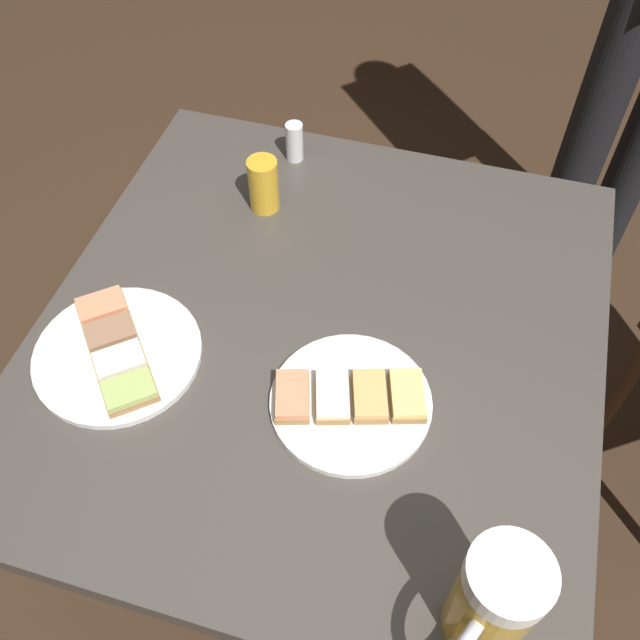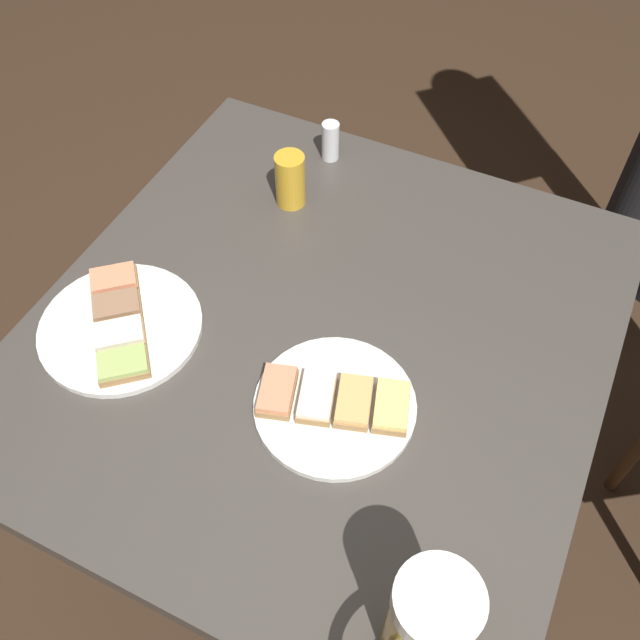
{
  "view_description": "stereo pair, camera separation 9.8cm",
  "coord_description": "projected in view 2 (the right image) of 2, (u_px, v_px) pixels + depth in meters",
  "views": [
    {
      "loc": [
        -0.57,
        -0.17,
        1.56
      ],
      "look_at": [
        0.0,
        0.0,
        0.78
      ],
      "focal_mm": 39.48,
      "sensor_mm": 36.0,
      "label": 1
    },
    {
      "loc": [
        -0.54,
        -0.26,
        1.56
      ],
      "look_at": [
        0.0,
        0.0,
        0.78
      ],
      "focal_mm": 39.48,
      "sensor_mm": 36.0,
      "label": 2
    }
  ],
  "objects": [
    {
      "name": "cafe_table",
      "position": [
        320.0,
        386.0,
        1.11
      ],
      "size": [
        0.83,
        0.79,
        0.76
      ],
      "color": "black",
      "rests_on": "ground_plane"
    },
    {
      "name": "salt_shaker",
      "position": [
        330.0,
        141.0,
        1.19
      ],
      "size": [
        0.03,
        0.03,
        0.07
      ],
      "primitive_type": "cylinder",
      "color": "silver",
      "rests_on": "cafe_table"
    },
    {
      "name": "plate_far",
      "position": [
        120.0,
        325.0,
        0.99
      ],
      "size": [
        0.23,
        0.23,
        0.03
      ],
      "color": "white",
      "rests_on": "cafe_table"
    },
    {
      "name": "beer_glass_small",
      "position": [
        290.0,
        180.0,
        1.12
      ],
      "size": [
        0.05,
        0.05,
        0.09
      ],
      "primitive_type": "cylinder",
      "color": "gold",
      "rests_on": "cafe_table"
    },
    {
      "name": "ground_plane",
      "position": [
        320.0,
        529.0,
        1.6
      ],
      "size": [
        6.0,
        6.0,
        0.0
      ],
      "primitive_type": "plane",
      "color": "#382619"
    },
    {
      "name": "beer_mug",
      "position": [
        425.0,
        627.0,
        0.67
      ],
      "size": [
        0.14,
        0.09,
        0.17
      ],
      "color": "gold",
      "rests_on": "cafe_table"
    },
    {
      "name": "plate_near",
      "position": [
        335.0,
        403.0,
        0.91
      ],
      "size": [
        0.21,
        0.21,
        0.03
      ],
      "color": "white",
      "rests_on": "cafe_table"
    }
  ]
}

